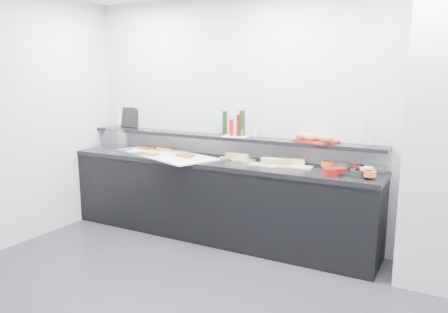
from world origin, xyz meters
The scene contains 54 objects.
back_wall centered at (0.00, 2.00, 1.35)m, with size 5.00×0.02×2.70m, color silver.
column centered at (1.50, 1.65, 1.35)m, with size 0.50×0.50×2.70m, color silver.
buffet_cabinet centered at (-0.70, 1.70, 0.42)m, with size 3.60×0.60×0.85m, color black.
counter_top centered at (-0.70, 1.70, 0.88)m, with size 3.62×0.62×0.05m, color black.
wall_shelf centered at (-0.70, 1.88, 1.13)m, with size 3.60×0.25×0.04m, color black.
cloche_base centered at (-2.18, 1.71, 0.92)m, with size 0.48×0.32×0.04m, color #A9ABB0.
cloche_dome centered at (-2.17, 1.73, 1.03)m, with size 0.41×0.27×0.34m, color silver.
linen_runner centered at (-1.28, 1.66, 0.91)m, with size 1.17×0.55×0.01m, color silver.
platter_meat_a centered at (-1.77, 1.82, 0.92)m, with size 0.27×0.18×0.01m, color white.
food_meat_a centered at (-1.72, 1.80, 0.94)m, with size 0.20×0.12×0.02m, color maroon.
platter_salmon centered at (-1.31, 1.79, 0.92)m, with size 0.30×0.20×0.01m, color silver.
food_salmon centered at (-1.46, 1.84, 0.94)m, with size 0.21×0.13×0.02m, color #CD6529.
platter_cheese centered at (-1.56, 1.60, 0.92)m, with size 0.31×0.21×0.01m, color silver.
food_cheese centered at (-1.49, 1.54, 0.94)m, with size 0.23×0.14×0.02m, color #DDB656.
platter_meat_b centered at (-1.02, 1.57, 0.92)m, with size 0.27×0.18×0.01m, color white.
food_meat_b centered at (-1.01, 1.57, 0.94)m, with size 0.19×0.12×0.02m, color maroon.
sandwich_plate_left centered at (-0.49, 1.84, 0.91)m, with size 0.39×0.17×0.01m, color white.
sandwich_food_left centered at (-0.47, 1.81, 0.94)m, with size 0.27×0.10×0.06m, color tan.
tongs_left centered at (-0.38, 1.72, 0.92)m, with size 0.01×0.01×0.16m, color #ACAFB3.
sandwich_plate_mid centered at (-0.10, 1.66, 0.91)m, with size 0.32×0.14×0.01m, color silver.
sandwich_food_mid centered at (0.01, 1.72, 0.94)m, with size 0.30×0.11×0.06m, color tan.
tongs_mid centered at (-0.18, 1.61, 0.92)m, with size 0.01×0.01×0.16m, color silver.
sandwich_plate_right centered at (0.21, 1.75, 0.91)m, with size 0.35×0.15×0.01m, color white.
sandwich_food_right centered at (0.17, 1.81, 0.94)m, with size 0.24×0.09×0.06m, color tan.
tongs_right centered at (0.17, 1.76, 0.92)m, with size 0.01×0.01×0.16m, color #ACAEB3.
bowl_glass_fruit centered at (0.67, 1.84, 0.94)m, with size 0.19×0.19×0.07m, color white.
fill_glass_fruit centered at (0.53, 1.84, 0.95)m, with size 0.14×0.14×0.05m, color orange.
bowl_black_jam centered at (0.82, 1.81, 0.94)m, with size 0.12×0.12×0.07m, color black.
fill_black_jam centered at (0.83, 1.78, 0.95)m, with size 0.12×0.12×0.05m, color #510B0D.
bowl_glass_cream centered at (0.99, 1.84, 0.94)m, with size 0.18×0.18×0.07m, color white.
fill_glass_cream centered at (0.91, 1.77, 0.95)m, with size 0.14×0.14×0.05m, color silver.
bowl_red_jam centered at (0.64, 1.54, 0.94)m, with size 0.15×0.15×0.07m, color maroon.
fill_red_jam centered at (0.71, 1.61, 0.95)m, with size 0.11×0.11×0.05m, color #5E130D.
bowl_glass_salmon centered at (0.87, 1.60, 0.94)m, with size 0.14×0.14×0.07m, color silver.
fill_glass_salmon centered at (0.95, 1.63, 0.95)m, with size 0.14×0.14×0.05m, color #E35837.
bowl_black_fruit centered at (0.89, 1.61, 0.94)m, with size 0.12×0.12×0.07m, color black.
fill_black_fruit centered at (0.98, 1.58, 0.95)m, with size 0.11×0.11×0.05m, color #EB5620.
framed_print centered at (-2.13, 1.98, 1.28)m, with size 0.25×0.02×0.26m, color black.
print_art centered at (-2.24, 1.98, 1.28)m, with size 0.17×0.00×0.22m, color beige.
condiment_tray centered at (-0.52, 1.84, 1.16)m, with size 0.28×0.17×0.01m, color white.
bottle_green_a centered at (-0.71, 1.94, 1.29)m, with size 0.05×0.05×0.26m, color #0F3810.
bottle_brown centered at (-0.48, 1.85, 1.28)m, with size 0.06×0.06×0.24m, color #3B170A.
bottle_green_b centered at (-0.47, 1.91, 1.30)m, with size 0.06×0.06×0.28m, color #103D16.
bottle_hot centered at (-0.56, 1.82, 1.25)m, with size 0.04×0.04×0.18m, color #AA0C0E.
shaker_salt centered at (-0.46, 1.86, 1.20)m, with size 0.03×0.03×0.07m, color white.
shaker_pepper centered at (-0.29, 1.86, 1.20)m, with size 0.03×0.03×0.07m, color white.
bread_tray centered at (0.37, 1.91, 1.16)m, with size 0.40×0.28×0.02m, color #9F1211.
bread_roll_nw centered at (0.23, 1.91, 1.21)m, with size 0.13×0.09×0.08m, color #B08943.
bread_roll_n centered at (0.34, 1.97, 1.21)m, with size 0.13×0.08×0.08m, color #AF8142.
bread_roll_sw centered at (0.32, 1.85, 1.21)m, with size 0.15×0.09×0.08m, color tan.
bread_roll_se centered at (0.51, 1.79, 1.21)m, with size 0.15×0.09×0.08m, color #AE7042.
bread_roll_midw centered at (0.23, 1.88, 1.21)m, with size 0.13×0.09×0.08m, color #AC8241.
bread_roll_mide centered at (0.39, 1.88, 1.21)m, with size 0.14×0.09×0.08m, color tan.
carafe centered at (0.91, 1.89, 1.30)m, with size 0.11×0.11×0.30m, color white.
Camera 1 is at (1.65, -2.42, 1.83)m, focal length 35.00 mm.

